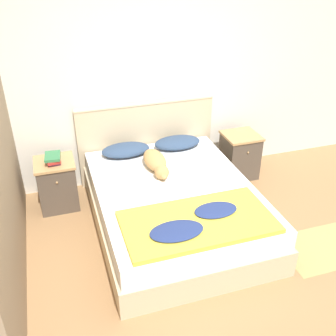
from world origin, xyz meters
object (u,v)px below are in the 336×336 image
(nightstand_left, at_px, (57,184))
(book_stack, at_px, (53,158))
(pillow_right, at_px, (177,143))
(nightstand_right, at_px, (239,155))
(pillow_left, at_px, (126,150))
(bed, at_px, (174,206))
(dog, at_px, (156,162))

(nightstand_left, distance_m, book_stack, 0.33)
(pillow_right, xyz_separation_m, book_stack, (-1.44, -0.10, 0.07))
(nightstand_right, bearing_deg, pillow_left, 176.88)
(nightstand_right, relative_size, book_stack, 2.41)
(bed, distance_m, book_stack, 1.39)
(dog, bearing_deg, bed, -79.81)
(pillow_right, height_order, book_stack, book_stack)
(nightstand_right, xyz_separation_m, dog, (-1.20, -0.34, 0.28))
(nightstand_left, distance_m, dog, 1.14)
(pillow_right, distance_m, book_stack, 1.45)
(nightstand_right, distance_m, book_stack, 2.27)
(pillow_right, bearing_deg, pillow_left, 180.00)
(pillow_left, xyz_separation_m, book_stack, (-0.81, -0.10, 0.07))
(nightstand_left, xyz_separation_m, nightstand_right, (2.25, 0.00, 0.00))
(bed, xyz_separation_m, pillow_right, (0.32, 0.82, 0.31))
(nightstand_right, bearing_deg, dog, -164.06)
(pillow_right, bearing_deg, bed, -110.93)
(bed, relative_size, pillow_right, 3.73)
(nightstand_left, relative_size, nightstand_right, 1.00)
(bed, distance_m, dog, 0.52)
(bed, relative_size, nightstand_right, 3.65)
(pillow_left, distance_m, pillow_right, 0.63)
(nightstand_left, relative_size, pillow_right, 1.02)
(bed, height_order, book_stack, book_stack)
(nightstand_right, xyz_separation_m, pillow_right, (-0.81, 0.08, 0.26))
(bed, xyz_separation_m, pillow_left, (-0.32, 0.82, 0.31))
(nightstand_right, relative_size, pillow_left, 1.02)
(bed, relative_size, dog, 3.12)
(pillow_right, height_order, dog, dog)
(dog, xyz_separation_m, book_stack, (-1.05, 0.32, 0.05))
(pillow_left, height_order, pillow_right, same)
(nightstand_left, height_order, book_stack, book_stack)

